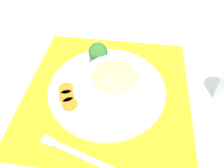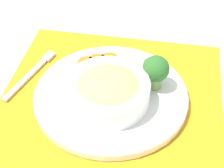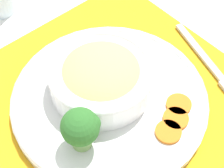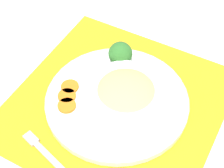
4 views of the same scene
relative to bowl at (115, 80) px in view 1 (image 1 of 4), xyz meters
name	(u,v)px [view 1 (image 1 of 4)]	position (x,y,z in m)	size (l,w,h in m)	color
ground_plane	(107,92)	(0.00, 0.02, -0.05)	(4.00, 4.00, 0.00)	white
placemat	(107,91)	(0.00, 0.02, -0.05)	(0.51, 0.50, 0.00)	orange
plate	(107,88)	(0.00, 0.02, -0.04)	(0.32, 0.32, 0.02)	white
bowl	(115,80)	(0.00, 0.00, 0.00)	(0.17, 0.17, 0.06)	white
broccoli_floret	(98,53)	(0.08, 0.07, 0.01)	(0.06, 0.06, 0.08)	#759E51
carrot_slice_near	(66,89)	(-0.04, 0.13, -0.03)	(0.04, 0.04, 0.01)	orange
carrot_slice_middle	(66,96)	(-0.06, 0.12, -0.03)	(0.04, 0.04, 0.01)	orange
carrot_slice_far	(70,104)	(-0.08, 0.10, -0.03)	(0.04, 0.04, 0.01)	orange
fork	(70,151)	(-0.19, 0.06, -0.04)	(0.05, 0.18, 0.01)	#B7B7BC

